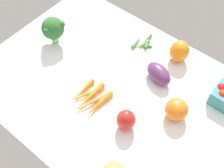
{
  "coord_description": "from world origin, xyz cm",
  "views": [
    {
      "loc": [
        42.03,
        -51.32,
        98.05
      ],
      "look_at": [
        0.0,
        0.0,
        4.0
      ],
      "focal_mm": 47.73,
      "sensor_mm": 36.0,
      "label": 1
    }
  ],
  "objects_px": {
    "carrot_bunch": "(90,99)",
    "bell_pepper_red": "(126,120)",
    "bell_pepper_orange": "(179,51)",
    "eggplant": "(159,74)",
    "heirloom_tomato_orange": "(176,109)",
    "okra_pile": "(143,42)",
    "broccoli_head": "(53,28)"
  },
  "relations": [
    {
      "from": "carrot_bunch",
      "to": "bell_pepper_red",
      "type": "relative_size",
      "value": 1.9
    },
    {
      "from": "bell_pepper_orange",
      "to": "eggplant",
      "type": "distance_m",
      "value": 0.14
    },
    {
      "from": "heirloom_tomato_orange",
      "to": "bell_pepper_red",
      "type": "bearing_deg",
      "value": -127.09
    },
    {
      "from": "carrot_bunch",
      "to": "heirloom_tomato_orange",
      "type": "relative_size",
      "value": 1.98
    },
    {
      "from": "carrot_bunch",
      "to": "okra_pile",
      "type": "distance_m",
      "value": 0.36
    },
    {
      "from": "broccoli_head",
      "to": "heirloom_tomato_orange",
      "type": "height_order",
      "value": "broccoli_head"
    },
    {
      "from": "eggplant",
      "to": "bell_pepper_orange",
      "type": "bearing_deg",
      "value": -76.53
    },
    {
      "from": "heirloom_tomato_orange",
      "to": "broccoli_head",
      "type": "bearing_deg",
      "value": -178.43
    },
    {
      "from": "eggplant",
      "to": "broccoli_head",
      "type": "bearing_deg",
      "value": 29.68
    },
    {
      "from": "heirloom_tomato_orange",
      "to": "eggplant",
      "type": "bearing_deg",
      "value": 145.17
    },
    {
      "from": "broccoli_head",
      "to": "carrot_bunch",
      "type": "xyz_separation_m",
      "value": [
        0.32,
        -0.13,
        -0.07
      ]
    },
    {
      "from": "okra_pile",
      "to": "bell_pepper_orange",
      "type": "bearing_deg",
      "value": 7.82
    },
    {
      "from": "eggplant",
      "to": "okra_pile",
      "type": "xyz_separation_m",
      "value": [
        -0.16,
        0.12,
        -0.03
      ]
    },
    {
      "from": "bell_pepper_red",
      "to": "eggplant",
      "type": "bearing_deg",
      "value": 96.77
    },
    {
      "from": "broccoli_head",
      "to": "eggplant",
      "type": "distance_m",
      "value": 0.48
    },
    {
      "from": "bell_pepper_orange",
      "to": "bell_pepper_red",
      "type": "bearing_deg",
      "value": -86.44
    },
    {
      "from": "bell_pepper_orange",
      "to": "carrot_bunch",
      "type": "xyz_separation_m",
      "value": [
        -0.14,
        -0.39,
        -0.04
      ]
    },
    {
      "from": "bell_pepper_red",
      "to": "heirloom_tomato_orange",
      "type": "relative_size",
      "value": 1.04
    },
    {
      "from": "bell_pepper_orange",
      "to": "eggplant",
      "type": "relative_size",
      "value": 0.82
    },
    {
      "from": "heirloom_tomato_orange",
      "to": "carrot_bunch",
      "type": "bearing_deg",
      "value": -151.91
    },
    {
      "from": "bell_pepper_orange",
      "to": "bell_pepper_red",
      "type": "distance_m",
      "value": 0.39
    },
    {
      "from": "okra_pile",
      "to": "heirloom_tomato_orange",
      "type": "bearing_deg",
      "value": -35.58
    },
    {
      "from": "bell_pepper_red",
      "to": "broccoli_head",
      "type": "bearing_deg",
      "value": 164.99
    },
    {
      "from": "carrot_bunch",
      "to": "eggplant",
      "type": "distance_m",
      "value": 0.29
    },
    {
      "from": "carrot_bunch",
      "to": "okra_pile",
      "type": "xyz_separation_m",
      "value": [
        -0.02,
        0.36,
        -0.0
      ]
    },
    {
      "from": "bell_pepper_red",
      "to": "heirloom_tomato_orange",
      "type": "xyz_separation_m",
      "value": [
        0.11,
        0.15,
        -0.0
      ]
    },
    {
      "from": "bell_pepper_orange",
      "to": "carrot_bunch",
      "type": "height_order",
      "value": "bell_pepper_orange"
    },
    {
      "from": "bell_pepper_orange",
      "to": "okra_pile",
      "type": "xyz_separation_m",
      "value": [
        -0.16,
        -0.02,
        -0.04
      ]
    },
    {
      "from": "broccoli_head",
      "to": "bell_pepper_red",
      "type": "height_order",
      "value": "broccoli_head"
    },
    {
      "from": "okra_pile",
      "to": "broccoli_head",
      "type": "bearing_deg",
      "value": -143.0
    },
    {
      "from": "carrot_bunch",
      "to": "eggplant",
      "type": "bearing_deg",
      "value": 60.72
    },
    {
      "from": "bell_pepper_orange",
      "to": "heirloom_tomato_orange",
      "type": "xyz_separation_m",
      "value": [
        0.14,
        -0.24,
        -0.01
      ]
    }
  ]
}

